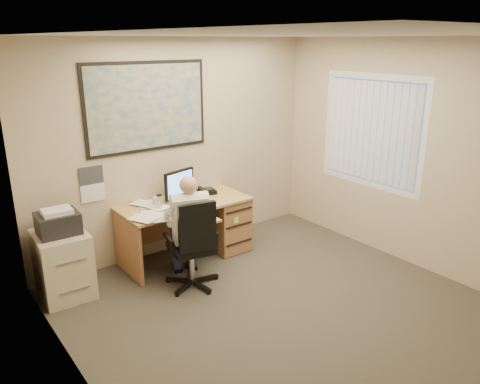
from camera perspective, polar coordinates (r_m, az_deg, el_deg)
room_shell at (r=4.29m, az=7.72°, el=0.12°), size 4.00×4.50×2.70m
desk at (r=6.09m, az=-4.09°, el=-3.32°), size 1.60×0.97×1.12m
world_map at (r=5.73m, az=-11.22°, el=10.12°), size 1.56×0.03×1.06m
wall_calendar at (r=5.63m, az=-17.60°, el=0.91°), size 0.28×0.01×0.42m
window_blinds at (r=6.20m, az=15.69°, el=7.10°), size 0.06×1.40×1.30m
filing_cabinet at (r=5.40m, az=-20.82°, el=-7.59°), size 0.54×0.64×1.00m
office_chair at (r=5.30m, az=-5.55°, el=-8.39°), size 0.74×0.74×1.05m
person at (r=5.21m, az=-6.21°, el=-4.84°), size 0.72×0.86×1.28m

